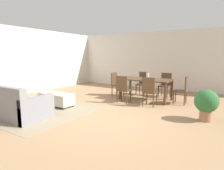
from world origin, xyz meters
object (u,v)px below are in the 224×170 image
object	(u,v)px
dining_chair_near_left	(123,88)
book_on_ottoman	(52,93)
vase_centerpiece	(148,76)
dining_chair_head_west	(116,83)
couch	(11,105)
dining_chair_far_right	(165,83)
dining_table	(146,81)
potted_plant	(206,103)
ottoman_table	(56,99)
dining_chair_near_right	(149,90)
dining_chair_far_left	(143,82)
dining_chair_head_east	(183,89)

from	to	relation	value
dining_chair_near_left	book_on_ottoman	size ratio (longest dim) A/B	3.54
vase_centerpiece	dining_chair_head_west	bearing A→B (deg)	177.09
couch	vase_centerpiece	bearing A→B (deg)	56.30
dining_chair_near_left	dining_chair_far_right	distance (m)	1.96
dining_table	potted_plant	bearing A→B (deg)	-33.64
ottoman_table	book_on_ottoman	world-z (taller)	book_on_ottoman
couch	dining_chair_far_right	size ratio (longest dim) A/B	2.34
book_on_ottoman	potted_plant	world-z (taller)	potted_plant
dining_chair_near_right	dining_chair_far_left	world-z (taller)	same
dining_chair_head_east	potted_plant	xyz separation A→B (m)	(0.84, -1.42, -0.06)
dining_chair_head_east	ottoman_table	bearing A→B (deg)	-145.28
dining_table	dining_chair_head_east	xyz separation A→B (m)	(1.28, 0.01, -0.16)
ottoman_table	dining_table	xyz separation A→B (m)	(2.08, 2.32, 0.44)
ottoman_table	dining_chair_near_left	bearing A→B (deg)	41.69
dining_chair_head_east	vase_centerpiece	world-z (taller)	vase_centerpiece
dining_chair_near_right	book_on_ottoman	size ratio (longest dim) A/B	3.54
dining_chair_far_right	dining_chair_near_left	bearing A→B (deg)	-117.82
couch	dining_chair_head_east	size ratio (longest dim) A/B	2.34
dining_chair_near_right	dining_chair_head_west	distance (m)	1.89
vase_centerpiece	potted_plant	bearing A→B (deg)	-33.74
dining_chair_near_left	dining_chair_far_right	bearing A→B (deg)	62.18
dining_chair_far_right	book_on_ottoman	distance (m)	4.18
dining_chair_near_left	vase_centerpiece	size ratio (longest dim) A/B	4.10
dining_table	dining_chair_head_east	world-z (taller)	dining_chair_head_east
couch	vase_centerpiece	world-z (taller)	vase_centerpiece
dining_chair_head_west	book_on_ottoman	size ratio (longest dim) A/B	3.54
dining_chair_near_left	book_on_ottoman	distance (m)	2.29
couch	dining_chair_near_left	bearing A→B (deg)	56.05
book_on_ottoman	ottoman_table	bearing A→B (deg)	32.38
dining_chair_near_right	dining_chair_far_left	bearing A→B (deg)	119.06
ottoman_table	couch	bearing A→B (deg)	-100.42
ottoman_table	book_on_ottoman	size ratio (longest dim) A/B	4.46
dining_chair_far_left	dining_chair_head_west	distance (m)	1.12
book_on_ottoman	potted_plant	xyz separation A→B (m)	(4.30, 0.97, 0.04)
vase_centerpiece	dining_table	bearing A→B (deg)	149.50
book_on_ottoman	potted_plant	size ratio (longest dim) A/B	0.33
dining_chair_near_left	book_on_ottoman	world-z (taller)	dining_chair_near_left
dining_chair_far_right	dining_chair_head_west	world-z (taller)	same
couch	ottoman_table	xyz separation A→B (m)	(0.24, 1.33, -0.05)
dining_chair_near_left	book_on_ottoman	bearing A→B (deg)	-138.78
couch	dining_chair_far_left	distance (m)	4.84
book_on_ottoman	dining_chair_head_west	bearing A→B (deg)	68.90
dining_chair_near_left	dining_chair_far_right	size ratio (longest dim) A/B	1.00
dining_chair_near_right	vase_centerpiece	distance (m)	0.92
ottoman_table	dining_chair_near_right	distance (m)	2.95
dining_chair_head_west	potted_plant	world-z (taller)	dining_chair_head_west
dining_chair_head_east	book_on_ottoman	xyz separation A→B (m)	(-3.46, -2.39, -0.09)
ottoman_table	dining_chair_far_left	distance (m)	3.54
dining_chair_far_right	vase_centerpiece	world-z (taller)	vase_centerpiece
dining_table	potted_plant	xyz separation A→B (m)	(2.12, -1.41, -0.21)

